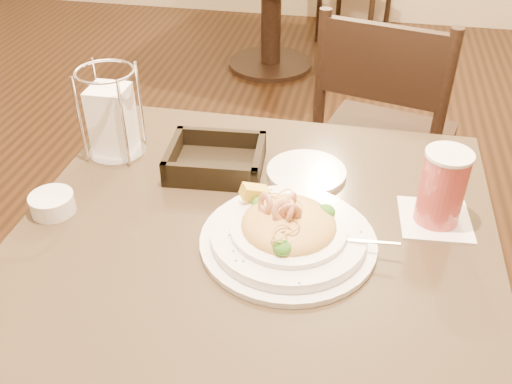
% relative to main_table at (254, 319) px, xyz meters
% --- Properties ---
extents(main_table, '(0.90, 0.90, 0.75)m').
position_rel_main_table_xyz_m(main_table, '(0.00, 0.00, 0.00)').
color(main_table, black).
rests_on(main_table, ground).
extents(dining_chair_near, '(0.51, 0.51, 0.93)m').
position_rel_main_table_xyz_m(dining_chair_near, '(0.25, 0.87, -0.02)').
color(dining_chair_near, black).
rests_on(dining_chair_near, ground).
extents(pasta_bowl, '(0.36, 0.32, 0.10)m').
position_rel_main_table_xyz_m(pasta_bowl, '(0.07, -0.02, 0.27)').
color(pasta_bowl, white).
rests_on(pasta_bowl, main_table).
extents(drink_glass, '(0.14, 0.14, 0.15)m').
position_rel_main_table_xyz_m(drink_glass, '(0.34, 0.11, 0.31)').
color(drink_glass, white).
rests_on(drink_glass, main_table).
extents(bread_basket, '(0.21, 0.18, 0.06)m').
position_rel_main_table_xyz_m(bread_basket, '(-0.12, 0.20, 0.26)').
color(bread_basket, black).
rests_on(bread_basket, main_table).
extents(napkin_caddy, '(0.13, 0.13, 0.20)m').
position_rel_main_table_xyz_m(napkin_caddy, '(-0.36, 0.22, 0.33)').
color(napkin_caddy, silver).
rests_on(napkin_caddy, main_table).
extents(side_plate, '(0.21, 0.21, 0.01)m').
position_rel_main_table_xyz_m(side_plate, '(0.07, 0.22, 0.24)').
color(side_plate, white).
rests_on(side_plate, main_table).
extents(butter_ramekin, '(0.11, 0.11, 0.04)m').
position_rel_main_table_xyz_m(butter_ramekin, '(-0.40, -0.01, 0.26)').
color(butter_ramekin, white).
rests_on(butter_ramekin, main_table).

